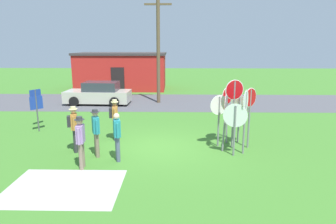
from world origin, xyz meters
The scene contains 21 objects.
ground_plane centered at (0.00, 0.00, 0.00)m, with size 80.00×80.00×0.00m, color #3D7528.
street_asphalt centered at (0.00, 9.44, 0.00)m, with size 60.00×6.40×0.01m, color #4C4C51.
concrete_path centered at (-2.48, -3.41, 0.00)m, with size 3.20×2.40×0.01m, color #ADAAA3.
building_background centered at (-4.09, 15.78, 1.63)m, with size 7.92×4.46×3.25m.
utility_pole centered at (-0.44, 9.22, 3.73)m, with size 1.80×0.24×7.11m.
parked_car_on_street centered at (-4.47, 8.66, 0.69)m, with size 4.37×2.16×1.51m.
stop_sign_low_front centered at (3.27, 0.69, 1.34)m, with size 0.59×0.69×1.98m.
stop_sign_leaning_left centered at (2.79, -0.83, 1.31)m, with size 0.84×0.24×1.93m.
stop_sign_nearest centered at (2.91, 0.11, 1.82)m, with size 0.73×0.26×2.66m.
stop_sign_center_cluster centered at (3.52, 0.05, 1.61)m, with size 0.55×0.51×2.36m.
stop_sign_far_back centered at (3.19, -0.60, 1.65)m, with size 0.37×0.76×2.38m.
stop_sign_rear_left centered at (2.76, 0.64, 1.56)m, with size 0.51×0.53×2.30m.
stop_sign_leaning_right centered at (2.51, -0.38, 1.46)m, with size 0.21×0.62×2.19m.
stop_sign_rear_right centered at (2.37, 0.20, 1.41)m, with size 0.72×0.32×2.06m.
person_holding_notes centered at (-2.14, -0.99, 0.98)m, with size 0.34×0.53×1.74m.
person_near_signs centered at (-1.32, -1.37, 0.95)m, with size 0.32×0.55×1.69m.
person_in_dark_shirt centered at (-3.08, -0.54, 1.01)m, with size 0.42×0.55×1.74m.
person_in_blue centered at (-2.36, -2.06, 0.98)m, with size 0.32×0.57×1.74m.
person_in_teal centered at (-1.84, 0.87, 1.01)m, with size 0.42×0.56×1.74m.
info_panel_leftmost centered at (-5.66, 2.09, 1.14)m, with size 0.40×0.48×1.65m.
info_panel_middle centered at (-6.05, 2.89, 1.27)m, with size 0.31×0.54×1.84m.
Camera 1 is at (0.63, -11.02, 3.94)m, focal length 31.63 mm.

